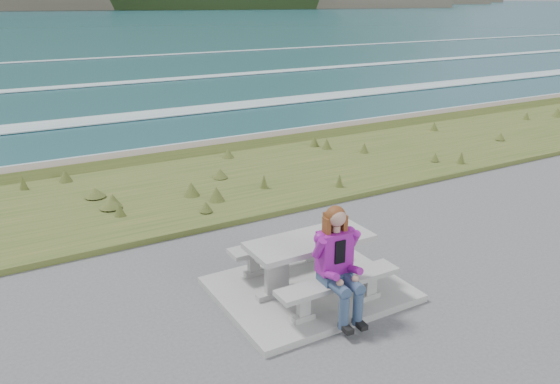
{
  "coord_description": "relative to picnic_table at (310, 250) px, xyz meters",
  "views": [
    {
      "loc": [
        -3.84,
        -5.82,
        4.03
      ],
      "look_at": [
        0.2,
        1.2,
        1.14
      ],
      "focal_mm": 35.0,
      "sensor_mm": 36.0,
      "label": 1
    }
  ],
  "objects": [
    {
      "name": "seated_woman",
      "position": [
        -0.08,
        -0.84,
        -0.04
      ],
      "size": [
        0.46,
        0.77,
        1.48
      ],
      "rotation": [
        0.0,
        0.0,
        -0.07
      ],
      "color": "navy",
      "rests_on": "concrete_slab"
    },
    {
      "name": "concrete_slab",
      "position": [
        -0.0,
        0.0,
        -0.63
      ],
      "size": [
        2.6,
        2.1,
        0.1
      ],
      "primitive_type": "cube",
      "color": "#A6A5A0",
      "rests_on": "ground"
    },
    {
      "name": "shore_drop",
      "position": [
        -0.0,
        7.9,
        -0.68
      ],
      "size": [
        160.0,
        0.8,
        2.2
      ],
      "primitive_type": "cube",
      "color": "#645A4B",
      "rests_on": "ground"
    },
    {
      "name": "ocean",
      "position": [
        -0.0,
        25.09,
        -2.42
      ],
      "size": [
        1600.0,
        1600.0,
        0.09
      ],
      "color": "#20515B",
      "rests_on": "ground"
    },
    {
      "name": "bench_seaward",
      "position": [
        0.0,
        0.7,
        -0.23
      ],
      "size": [
        1.8,
        0.35,
        0.45
      ],
      "color": "#A6A5A0",
      "rests_on": "concrete_slab"
    },
    {
      "name": "picnic_table",
      "position": [
        0.0,
        0.0,
        0.0
      ],
      "size": [
        1.8,
        0.75,
        0.75
      ],
      "color": "#A6A5A0",
      "rests_on": "concrete_slab"
    },
    {
      "name": "bench_landward",
      "position": [
        0.0,
        -0.7,
        -0.23
      ],
      "size": [
        1.8,
        0.35,
        0.45
      ],
      "color": "#A6A5A0",
      "rests_on": "concrete_slab"
    },
    {
      "name": "grass_verge",
      "position": [
        -0.0,
        5.0,
        -0.68
      ],
      "size": [
        160.0,
        4.5,
        0.22
      ],
      "primitive_type": "cube",
      "color": "#36501E",
      "rests_on": "ground"
    }
  ]
}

